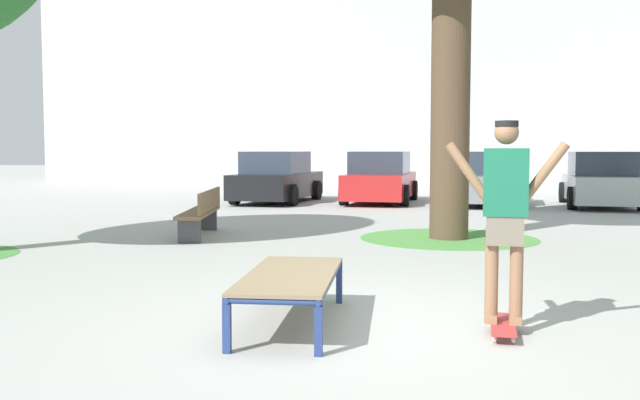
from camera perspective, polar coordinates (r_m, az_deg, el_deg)
ground_plane at (r=6.23m, az=4.15°, el=-10.25°), size 120.00×120.00×0.00m
building_facade at (r=32.69m, az=13.47°, el=10.99°), size 40.80×4.00×11.08m
skate_box at (r=6.22m, az=-2.38°, el=-6.36°), size 0.87×1.94×0.46m
skateboard at (r=6.16m, az=14.63°, el=-9.80°), size 0.25×0.81×0.09m
skater at (r=6.01m, az=14.80°, el=-0.54°), size 1.00×0.30×1.69m
grass_patch_mid_back at (r=12.47m, az=10.40°, el=-3.07°), size 3.09×3.09×0.01m
car_black at (r=20.83m, az=-3.51°, el=1.73°), size 2.19×4.33×1.50m
car_red at (r=20.72m, az=4.92°, el=1.71°), size 2.08×4.28×1.50m
car_grey at (r=20.39m, az=13.36°, el=1.57°), size 2.24×4.35×1.50m
car_silver at (r=20.61m, az=21.84°, el=1.42°), size 2.16×4.32×1.50m
park_bench at (r=12.72m, az=-9.57°, el=-0.91°), size 0.86×2.44×0.83m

